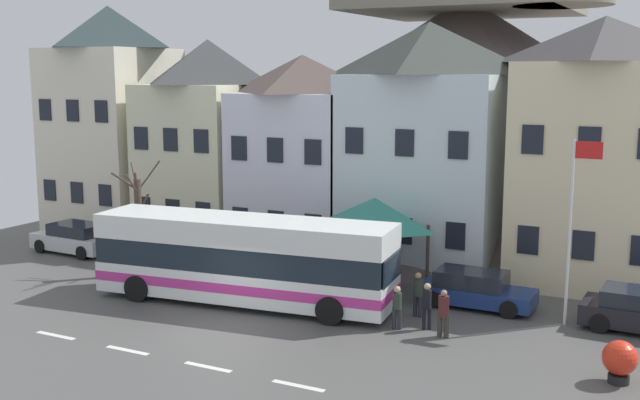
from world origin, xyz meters
The scene contains 20 objects.
ground_plane centered at (0.00, 0.00, -0.03)m, with size 40.00×60.00×0.07m.
townhouse_00 centered at (-14.85, 11.84, 5.95)m, with size 5.68×5.75×11.91m.
townhouse_01 centered at (-8.75, 12.19, 5.03)m, with size 5.30×6.45×10.07m.
townhouse_02 centered at (-3.02, 11.57, 4.62)m, with size 5.64×5.21×9.25m.
townhouse_03 centered at (3.04, 11.76, 5.29)m, with size 6.70×5.59×10.59m.
townhouse_04 centered at (10.17, 11.77, 5.31)m, with size 6.10×5.60×10.61m.
hilltop_castle centered at (-0.31, 28.72, 7.18)m, with size 41.94×41.94×20.76m.
transit_bus centered at (-0.92, 2.99, 1.62)m, with size 11.51×3.75×3.20m.
bus_shelter centered at (2.59, 7.03, 3.00)m, with size 3.60×3.60×3.64m.
parked_car_00 centered at (-7.91, 7.38, 0.63)m, with size 4.27×2.27×1.27m.
parked_car_02 centered at (6.82, 6.44, 0.65)m, with size 4.17×1.84×1.33m.
parked_car_03 centered at (-12.37, 6.22, 0.69)m, with size 4.26×2.11×1.41m.
pedestrian_00 centered at (5.20, 2.81, 0.85)m, with size 0.32×0.30×1.48m.
pedestrian_01 centered at (6.10, 3.23, 0.94)m, with size 0.29×0.29×1.59m.
pedestrian_02 centered at (6.82, 2.75, 0.86)m, with size 0.38×0.35×1.58m.
pedestrian_03 centered at (5.37, 4.38, 0.90)m, with size 0.35×0.33×1.59m.
public_bench centered at (0.88, 9.34, 0.47)m, with size 1.54×0.48×0.87m.
flagpole centered at (10.22, 5.80, 3.71)m, with size 0.95×0.10×6.33m.
harbour_buoy centered at (12.31, 1.36, 0.68)m, with size 0.96×0.96×1.21m.
bare_tree_00 centered at (-7.00, 4.42, 2.26)m, with size 1.91×1.93×4.83m.
Camera 1 is at (14.06, -20.37, 8.53)m, focal length 43.31 mm.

